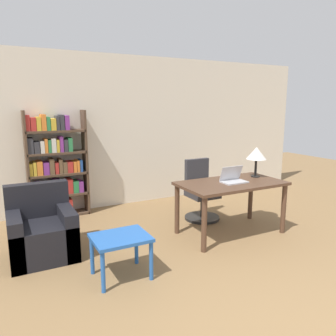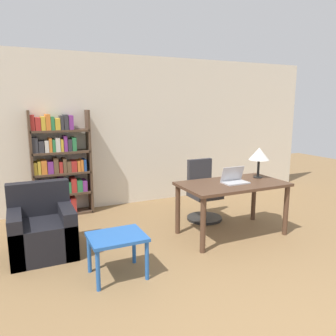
{
  "view_description": "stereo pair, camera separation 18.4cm",
  "coord_description": "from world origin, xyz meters",
  "px_view_note": "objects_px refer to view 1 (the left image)",
  "views": [
    {
      "loc": [
        -2.07,
        -1.14,
        1.83
      ],
      "look_at": [
        -0.1,
        2.63,
        1.01
      ],
      "focal_mm": 35.0,
      "sensor_mm": 36.0,
      "label": 1
    },
    {
      "loc": [
        -1.9,
        -1.22,
        1.83
      ],
      "look_at": [
        -0.1,
        2.63,
        1.01
      ],
      "focal_mm": 35.0,
      "sensor_mm": 36.0,
      "label": 2
    }
  ],
  "objects_px": {
    "office_chair": "(200,193)",
    "armchair": "(42,233)",
    "side_table_blue": "(121,243)",
    "table_lamp": "(256,154)",
    "bookshelf": "(54,168)",
    "desk": "(231,189)",
    "laptop": "(233,179)"
  },
  "relations": [
    {
      "from": "office_chair",
      "to": "side_table_blue",
      "type": "xyz_separation_m",
      "value": [
        -1.79,
        -1.19,
        -0.02
      ]
    },
    {
      "from": "table_lamp",
      "to": "side_table_blue",
      "type": "bearing_deg",
      "value": -166.62
    },
    {
      "from": "table_lamp",
      "to": "office_chair",
      "type": "distance_m",
      "value": 1.1
    },
    {
      "from": "armchair",
      "to": "laptop",
      "type": "bearing_deg",
      "value": -10.95
    },
    {
      "from": "armchair",
      "to": "bookshelf",
      "type": "bearing_deg",
      "value": 74.39
    },
    {
      "from": "laptop",
      "to": "bookshelf",
      "type": "xyz_separation_m",
      "value": [
        -2.11,
        1.92,
        0.01
      ]
    },
    {
      "from": "desk",
      "to": "office_chair",
      "type": "relative_size",
      "value": 1.54
    },
    {
      "from": "office_chair",
      "to": "bookshelf",
      "type": "height_order",
      "value": "bookshelf"
    },
    {
      "from": "laptop",
      "to": "table_lamp",
      "type": "xyz_separation_m",
      "value": [
        0.53,
        0.13,
        0.3
      ]
    },
    {
      "from": "bookshelf",
      "to": "office_chair",
      "type": "bearing_deg",
      "value": -29.27
    },
    {
      "from": "office_chair",
      "to": "table_lamp",
      "type": "bearing_deg",
      "value": -48.21
    },
    {
      "from": "desk",
      "to": "table_lamp",
      "type": "xyz_separation_m",
      "value": [
        0.54,
        0.11,
        0.46
      ]
    },
    {
      "from": "table_lamp",
      "to": "side_table_blue",
      "type": "distance_m",
      "value": 2.53
    },
    {
      "from": "desk",
      "to": "side_table_blue",
      "type": "bearing_deg",
      "value": -166.12
    },
    {
      "from": "table_lamp",
      "to": "office_chair",
      "type": "height_order",
      "value": "table_lamp"
    },
    {
      "from": "bookshelf",
      "to": "table_lamp",
      "type": "bearing_deg",
      "value": -34.23
    },
    {
      "from": "office_chair",
      "to": "armchair",
      "type": "distance_m",
      "value": 2.49
    },
    {
      "from": "laptop",
      "to": "bookshelf",
      "type": "height_order",
      "value": "bookshelf"
    },
    {
      "from": "table_lamp",
      "to": "desk",
      "type": "bearing_deg",
      "value": -168.3
    },
    {
      "from": "desk",
      "to": "side_table_blue",
      "type": "xyz_separation_m",
      "value": [
        -1.81,
        -0.45,
        -0.26
      ]
    },
    {
      "from": "table_lamp",
      "to": "side_table_blue",
      "type": "height_order",
      "value": "table_lamp"
    },
    {
      "from": "side_table_blue",
      "to": "table_lamp",
      "type": "bearing_deg",
      "value": 13.38
    },
    {
      "from": "desk",
      "to": "office_chair",
      "type": "xyz_separation_m",
      "value": [
        -0.03,
        0.75,
        -0.24
      ]
    },
    {
      "from": "desk",
      "to": "table_lamp",
      "type": "distance_m",
      "value": 0.72
    },
    {
      "from": "laptop",
      "to": "armchair",
      "type": "bearing_deg",
      "value": 169.05
    },
    {
      "from": "office_chair",
      "to": "laptop",
      "type": "bearing_deg",
      "value": -86.9
    },
    {
      "from": "office_chair",
      "to": "side_table_blue",
      "type": "height_order",
      "value": "office_chair"
    },
    {
      "from": "armchair",
      "to": "bookshelf",
      "type": "xyz_separation_m",
      "value": [
        0.4,
        1.44,
        0.52
      ]
    },
    {
      "from": "bookshelf",
      "to": "laptop",
      "type": "bearing_deg",
      "value": -42.28
    },
    {
      "from": "table_lamp",
      "to": "armchair",
      "type": "height_order",
      "value": "table_lamp"
    },
    {
      "from": "laptop",
      "to": "armchair",
      "type": "height_order",
      "value": "laptop"
    },
    {
      "from": "laptop",
      "to": "office_chair",
      "type": "xyz_separation_m",
      "value": [
        -0.04,
        0.76,
        -0.4
      ]
    }
  ]
}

